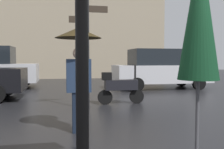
{
  "coord_description": "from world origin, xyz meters",
  "views": [
    {
      "loc": [
        -0.6,
        -2.51,
        1.4
      ],
      "look_at": [
        0.98,
        5.33,
        0.94
      ],
      "focal_mm": 40.96,
      "sensor_mm": 36.0,
      "label": 1
    }
  ],
  "objects_px": {
    "folded_patio_umbrella_near": "(199,19)",
    "pedestrian_with_umbrella": "(78,54)",
    "street_signpost": "(88,44)",
    "parked_scooter": "(120,86)",
    "parked_car_distant": "(160,69)"
  },
  "relations": [
    {
      "from": "folded_patio_umbrella_near",
      "to": "pedestrian_with_umbrella",
      "type": "bearing_deg",
      "value": 111.09
    },
    {
      "from": "pedestrian_with_umbrella",
      "to": "street_signpost",
      "type": "relative_size",
      "value": 0.66
    },
    {
      "from": "folded_patio_umbrella_near",
      "to": "street_signpost",
      "type": "relative_size",
      "value": 0.84
    },
    {
      "from": "parked_scooter",
      "to": "parked_car_distant",
      "type": "distance_m",
      "value": 4.82
    },
    {
      "from": "folded_patio_umbrella_near",
      "to": "street_signpost",
      "type": "height_order",
      "value": "street_signpost"
    },
    {
      "from": "folded_patio_umbrella_near",
      "to": "parked_car_distant",
      "type": "xyz_separation_m",
      "value": [
        3.39,
        9.33,
        -0.84
      ]
    },
    {
      "from": "parked_scooter",
      "to": "parked_car_distant",
      "type": "relative_size",
      "value": 0.32
    },
    {
      "from": "pedestrian_with_umbrella",
      "to": "street_signpost",
      "type": "xyz_separation_m",
      "value": [
        0.42,
        2.25,
        0.34
      ]
    },
    {
      "from": "parked_car_distant",
      "to": "street_signpost",
      "type": "xyz_separation_m",
      "value": [
        -3.96,
        -4.49,
        0.89
      ]
    },
    {
      "from": "pedestrian_with_umbrella",
      "to": "parked_scooter",
      "type": "height_order",
      "value": "pedestrian_with_umbrella"
    },
    {
      "from": "pedestrian_with_umbrella",
      "to": "parked_car_distant",
      "type": "relative_size",
      "value": 0.44
    },
    {
      "from": "parked_car_distant",
      "to": "pedestrian_with_umbrella",
      "type": "bearing_deg",
      "value": 59.38
    },
    {
      "from": "parked_car_distant",
      "to": "folded_patio_umbrella_near",
      "type": "bearing_deg",
      "value": 72.48
    },
    {
      "from": "pedestrian_with_umbrella",
      "to": "parked_scooter",
      "type": "xyz_separation_m",
      "value": [
        1.48,
        2.91,
        -0.95
      ]
    },
    {
      "from": "parked_car_distant",
      "to": "parked_scooter",
      "type": "bearing_deg",
      "value": 55.25
    }
  ]
}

